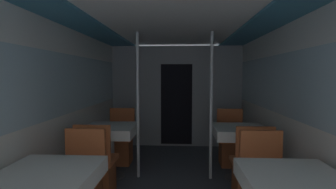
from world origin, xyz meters
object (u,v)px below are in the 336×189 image
at_px(support_pole_left_1, 138,106).
at_px(dining_table_right_0, 292,188).
at_px(dining_table_left_1, 110,133).
at_px(chair_right_near_1, 250,175).
at_px(chair_right_far_1, 231,148).
at_px(support_pole_right_1, 211,106).
at_px(chair_left_far_1, 120,146).
at_px(dining_table_right_1, 240,135).
at_px(chair_left_near_1, 97,172).
at_px(dining_table_left_0, 49,183).

distance_m(support_pole_left_1, dining_table_right_0, 2.29).
relative_size(dining_table_left_1, chair_right_near_1, 0.83).
distance_m(support_pole_left_1, chair_right_far_1, 1.72).
bearing_deg(support_pole_right_1, chair_left_far_1, 157.28).
xyz_separation_m(dining_table_right_0, chair_right_far_1, (0.00, 2.34, -0.35)).
bearing_deg(chair_right_far_1, dining_table_left_1, 18.12).
distance_m(dining_table_left_1, dining_table_right_1, 1.83).
bearing_deg(support_pole_left_1, chair_left_near_1, -123.74).
relative_size(dining_table_right_0, chair_right_far_1, 0.83).
relative_size(chair_left_near_1, chair_right_far_1, 1.00).
distance_m(dining_table_left_0, chair_left_far_1, 2.37).
distance_m(chair_left_near_1, support_pole_right_1, 1.72).
bearing_deg(dining_table_right_0, support_pole_left_1, 129.39).
xyz_separation_m(support_pole_left_1, dining_table_right_0, (1.43, -1.74, -0.40)).
bearing_deg(dining_table_left_0, dining_table_right_1, 43.58).
distance_m(dining_table_left_1, chair_left_far_1, 0.69).
relative_size(chair_left_near_1, dining_table_right_0, 1.21).
height_order(dining_table_right_0, chair_right_near_1, chair_right_near_1).
xyz_separation_m(dining_table_left_1, chair_left_far_1, (0.00, 0.60, -0.35)).
relative_size(chair_left_far_1, dining_table_right_0, 1.21).
bearing_deg(support_pole_left_1, chair_right_far_1, 22.72).
relative_size(chair_right_far_1, support_pole_right_1, 0.44).
bearing_deg(dining_table_left_0, chair_left_far_1, 90.00).
xyz_separation_m(chair_left_near_1, support_pole_left_1, (0.40, 0.60, 0.75)).
relative_size(dining_table_left_0, dining_table_left_1, 1.00).
xyz_separation_m(dining_table_left_0, chair_left_far_1, (0.00, 2.34, -0.35)).
height_order(dining_table_right_0, support_pole_right_1, support_pole_right_1).
bearing_deg(dining_table_left_1, dining_table_left_0, -90.00).
height_order(dining_table_left_0, support_pole_right_1, support_pole_right_1).
height_order(dining_table_left_1, dining_table_right_0, same).
bearing_deg(support_pole_right_1, dining_table_left_0, -129.39).
distance_m(dining_table_left_0, dining_table_left_1, 1.74).
height_order(chair_right_near_1, support_pole_right_1, support_pole_right_1).
distance_m(dining_table_left_0, support_pole_right_1, 2.29).
height_order(chair_right_near_1, chair_right_far_1, same).
relative_size(chair_left_near_1, dining_table_right_1, 1.21).
relative_size(dining_table_left_1, support_pole_left_1, 0.36).
xyz_separation_m(dining_table_left_0, dining_table_right_1, (1.83, 1.74, 0.00)).
bearing_deg(chair_left_far_1, chair_right_near_1, 146.80).
relative_size(dining_table_right_1, chair_right_near_1, 0.83).
height_order(dining_table_left_0, chair_right_near_1, chair_right_near_1).
distance_m(chair_left_near_1, chair_right_far_1, 2.19).
xyz_separation_m(dining_table_left_1, chair_right_far_1, (1.83, 0.60, -0.35)).
height_order(support_pole_left_1, chair_right_far_1, support_pole_left_1).
bearing_deg(dining_table_right_0, dining_table_left_0, 180.00).
height_order(dining_table_left_0, support_pole_left_1, support_pole_left_1).
distance_m(chair_left_far_1, dining_table_right_0, 2.99).
distance_m(chair_left_near_1, dining_table_right_0, 2.19).
relative_size(dining_table_left_0, chair_right_far_1, 0.83).
distance_m(chair_right_near_1, support_pole_right_1, 1.04).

